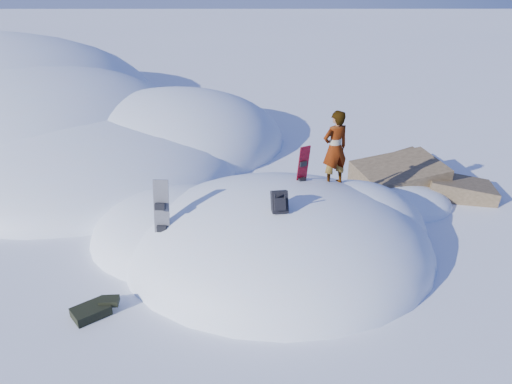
{
  "coord_description": "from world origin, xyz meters",
  "views": [
    {
      "loc": [
        -0.52,
        -9.71,
        6.05
      ],
      "look_at": [
        -0.5,
        0.3,
        1.35
      ],
      "focal_mm": 35.0,
      "sensor_mm": 36.0,
      "label": 1
    }
  ],
  "objects_px": {
    "snowboard_red": "(302,174)",
    "backpack": "(280,202)",
    "snowboard_dark": "(162,219)",
    "person": "(335,148)"
  },
  "relations": [
    {
      "from": "snowboard_red",
      "to": "backpack",
      "type": "height_order",
      "value": "snowboard_red"
    },
    {
      "from": "snowboard_red",
      "to": "person",
      "type": "distance_m",
      "value": 0.95
    },
    {
      "from": "backpack",
      "to": "person",
      "type": "relative_size",
      "value": 0.3
    },
    {
      "from": "snowboard_red",
      "to": "backpack",
      "type": "xyz_separation_m",
      "value": [
        -0.59,
        -1.58,
        0.05
      ]
    },
    {
      "from": "snowboard_red",
      "to": "snowboard_dark",
      "type": "height_order",
      "value": "snowboard_red"
    },
    {
      "from": "backpack",
      "to": "person",
      "type": "bearing_deg",
      "value": 45.15
    },
    {
      "from": "snowboard_dark",
      "to": "person",
      "type": "bearing_deg",
      "value": 28.01
    },
    {
      "from": "snowboard_red",
      "to": "snowboard_dark",
      "type": "distance_m",
      "value": 3.37
    },
    {
      "from": "snowboard_red",
      "to": "backpack",
      "type": "relative_size",
      "value": 2.61
    },
    {
      "from": "person",
      "to": "snowboard_dark",
      "type": "bearing_deg",
      "value": -1.11
    }
  ]
}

